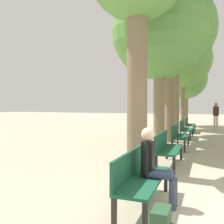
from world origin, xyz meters
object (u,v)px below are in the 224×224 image
bench_row_3 (185,128)px  person_seated (155,164)px  tree_row_3 (177,42)px  pedestrian_far (216,114)px  tree_row_5 (186,78)px  bench_row_1 (166,146)px  bench_row_0 (139,174)px  bench_row_2 (178,134)px  bench_row_4 (189,124)px  tree_row_4 (183,59)px  tree_row_1 (159,33)px  tree_row_2 (170,30)px

bench_row_3 → person_seated: bearing=-88.4°
tree_row_3 → person_seated: size_ratio=5.27×
tree_row_3 → pedestrian_far: tree_row_3 is taller
person_seated → pedestrian_far: pedestrian_far is taller
bench_row_3 → tree_row_5: tree_row_5 is taller
bench_row_1 → bench_row_0: bearing=-90.0°
bench_row_2 → pedestrian_far: size_ratio=0.99×
bench_row_4 → tree_row_3: (-0.51, -1.72, 4.27)m
bench_row_2 → tree_row_4: size_ratio=0.27×
pedestrian_far → bench_row_3: bearing=-106.0°
bench_row_1 → tree_row_1: tree_row_1 is taller
bench_row_1 → bench_row_4: size_ratio=1.00×
bench_row_0 → tree_row_5: (-0.51, 15.42, 3.01)m
bench_row_0 → tree_row_4: 13.40m
bench_row_0 → pedestrian_far: size_ratio=0.99×
tree_row_1 → tree_row_2: bearing=90.0°
bench_row_2 → tree_row_2: bearing=109.3°
bench_row_3 → tree_row_1: 5.18m
bench_row_4 → pedestrian_far: size_ratio=0.99×
tree_row_1 → pedestrian_far: bearing=77.5°
bench_row_1 → person_seated: size_ratio=1.39×
bench_row_1 → tree_row_3: (-0.51, 6.61, 4.27)m
tree_row_5 → person_seated: (0.74, -15.31, -2.86)m
bench_row_3 → person_seated: 8.22m
bench_row_0 → tree_row_2: bearing=94.2°
bench_row_3 → tree_row_2: size_ratio=0.26×
bench_row_4 → tree_row_4: bearing=107.0°
tree_row_3 → tree_row_4: (0.00, 3.41, -0.30)m
bench_row_2 → tree_row_2: 4.52m
tree_row_2 → bench_row_2: bearing=-70.7°
tree_row_2 → tree_row_5: bearing=90.0°
person_seated → bench_row_1: bearing=94.9°
bench_row_4 → tree_row_1: 7.47m
tree_row_3 → bench_row_0: bearing=-86.9°
bench_row_2 → pedestrian_far: 8.08m
tree_row_1 → person_seated: tree_row_1 is taller
bench_row_4 → bench_row_1: bearing=-90.0°
bench_row_3 → bench_row_4: size_ratio=1.00×
person_seated → pedestrian_far: (1.25, 13.37, 0.33)m
tree_row_3 → person_seated: tree_row_3 is taller
bench_row_0 → tree_row_3: 10.33m
tree_row_1 → tree_row_5: size_ratio=1.10×
bench_row_1 → tree_row_4: size_ratio=0.27×
bench_row_4 → tree_row_1: tree_row_1 is taller
bench_row_2 → bench_row_4: bearing=90.0°
bench_row_2 → bench_row_0: bearing=-90.0°
tree_row_1 → bench_row_3: bearing=82.4°
bench_row_4 → pedestrian_far: (1.48, 2.37, 0.48)m
tree_row_2 → person_seated: bearing=-83.8°
tree_row_4 → tree_row_5: 2.80m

